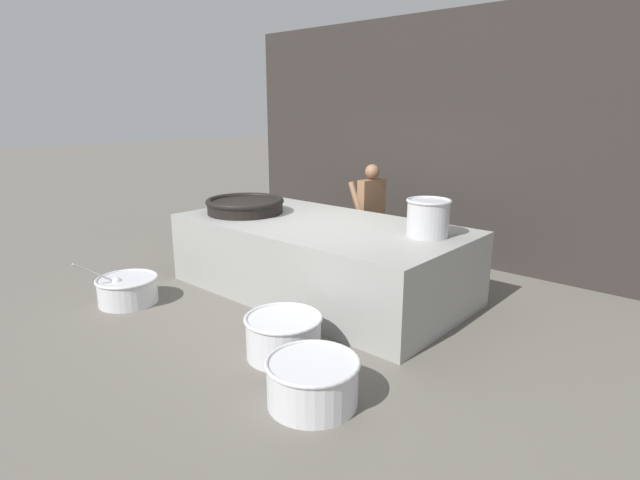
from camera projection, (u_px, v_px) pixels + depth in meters
name	position (u px, v px, depth m)	size (l,w,h in m)	color
ground_plane	(320.00, 291.00, 6.64)	(60.00, 60.00, 0.00)	#666059
back_wall	(424.00, 139.00, 8.00)	(7.12, 0.24, 3.76)	#2D2826
hearth_platform	(320.00, 257.00, 6.52)	(3.77, 1.98, 0.94)	gray
giant_wok_near	(245.00, 205.00, 6.96)	(1.09, 1.09, 0.21)	black
stock_pot	(428.00, 217.00, 5.66)	(0.51, 0.51, 0.43)	#B7B7BC
cook	(371.00, 211.00, 7.58)	(0.40, 0.60, 1.55)	brown
prep_bowl_vegetables	(127.00, 289.00, 6.19)	(0.74, 0.96, 0.64)	silver
prep_bowl_meat	(312.00, 380.00, 4.06)	(0.78, 0.78, 0.39)	silver
prep_bowl_extra	(284.00, 334.00, 4.85)	(0.77, 0.77, 0.41)	silver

